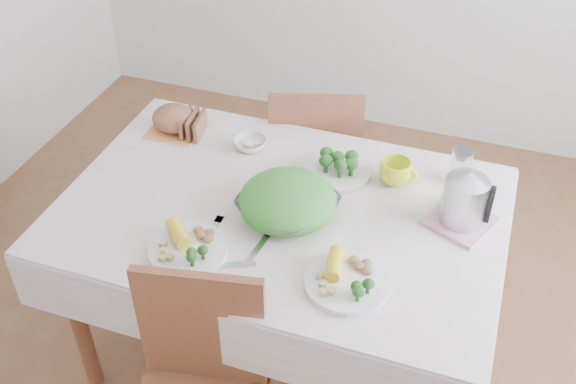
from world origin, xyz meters
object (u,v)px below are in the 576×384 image
(dining_table, at_px, (281,285))
(chair_far, at_px, (315,156))
(dinner_plate_left, at_px, (188,250))
(yellow_mug, at_px, (395,172))
(salad_bowl, at_px, (288,207))
(dinner_plate_right, at_px, (347,282))
(electric_kettle, at_px, (466,195))

(dining_table, relative_size, chair_far, 1.57)
(dinner_plate_left, relative_size, yellow_mug, 2.19)
(dining_table, distance_m, salad_bowl, 0.43)
(dinner_plate_right, relative_size, yellow_mug, 2.26)
(salad_bowl, xyz_separation_m, electric_kettle, (0.55, 0.15, 0.08))
(yellow_mug, bearing_deg, dinner_plate_right, -92.81)
(dinner_plate_left, height_order, electric_kettle, electric_kettle)
(dinner_plate_right, distance_m, electric_kettle, 0.50)
(dining_table, height_order, salad_bowl, salad_bowl)
(chair_far, xyz_separation_m, dinner_plate_left, (-0.10, -1.02, 0.31))
(dining_table, height_order, electric_kettle, electric_kettle)
(chair_far, bearing_deg, yellow_mug, 117.12)
(dinner_plate_left, xyz_separation_m, dinner_plate_right, (0.51, 0.03, 0.00))
(dining_table, relative_size, yellow_mug, 12.14)
(chair_far, relative_size, yellow_mug, 7.71)
(dinner_plate_right, bearing_deg, dining_table, 138.58)
(dining_table, height_order, dinner_plate_right, dinner_plate_right)
(dining_table, height_order, chair_far, chair_far)
(chair_far, bearing_deg, dining_table, 80.87)
(salad_bowl, relative_size, dinner_plate_left, 1.22)
(dining_table, distance_m, chair_far, 0.73)
(salad_bowl, xyz_separation_m, dinner_plate_right, (0.27, -0.24, -0.03))
(salad_bowl, relative_size, dinner_plate_right, 1.18)
(dining_table, xyz_separation_m, dinner_plate_left, (-0.20, -0.30, 0.40))
(salad_bowl, height_order, yellow_mug, yellow_mug)
(dining_table, bearing_deg, dinner_plate_left, -123.40)
(dinner_plate_right, bearing_deg, yellow_mug, 87.19)
(chair_far, bearing_deg, dinner_plate_left, 67.40)
(chair_far, distance_m, dinner_plate_left, 1.07)
(chair_far, xyz_separation_m, dinner_plate_right, (0.41, -0.99, 0.31))
(chair_far, distance_m, dinner_plate_right, 1.11)
(chair_far, xyz_separation_m, salad_bowl, (0.13, -0.75, 0.33))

